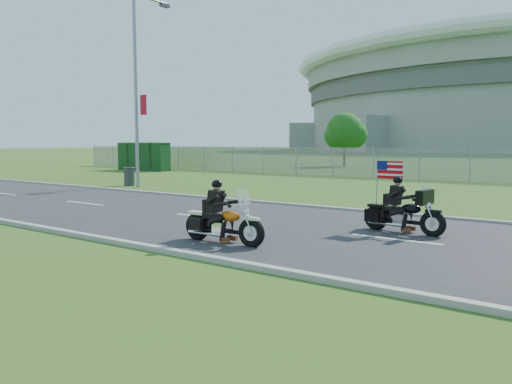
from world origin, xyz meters
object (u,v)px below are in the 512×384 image
Objects in this scene: porta_toilet_a at (161,157)px; porta_toilet_d at (127,156)px; motorcycle_follow at (403,214)px; streetlight at (139,77)px; trash_can at (129,177)px; motorcycle_lead at (222,224)px; porta_toilet_b at (149,157)px; porta_toilet_c at (138,157)px.

porta_toilet_a is 4.20m from porta_toilet_d.
porta_toilet_a is 1.06× the size of motorcycle_follow.
streetlight is 5.29m from trash_can.
porta_toilet_a is 30.24m from motorcycle_lead.
porta_toilet_a reaches higher than motorcycle_lead.
streetlight is 17.40m from motorcycle_follow.
porta_toilet_b is 31.57m from motorcycle_follow.
porta_toilet_d reaches higher than trash_can.
porta_toilet_a and porta_toilet_c have the same top height.
porta_toilet_a is at bearing 129.85° from trash_can.
porta_toilet_d is at bearing 141.15° from motorcycle_lead.
porta_toilet_c is (-2.80, 0.00, 0.00)m from porta_toilet_a.
streetlight reaches higher than porta_toilet_b.
porta_toilet_a is (-10.02, 10.78, -4.49)m from streetlight.
porta_toilet_d is at bearing 156.88° from motorcycle_follow.
porta_toilet_a reaches higher than motorcycle_follow.
streetlight is 15.39m from porta_toilet_a.
streetlight is 16.53m from motorcycle_lead.
streetlight is 17.34m from porta_toilet_c.
motorcycle_follow is at bearing -31.79° from porta_toilet_a.
motorcycle_lead is at bearing -37.36° from porta_toilet_c.
porta_toilet_b is 1.40m from porta_toilet_c.
trash_can is (-16.95, 5.38, -0.02)m from motorcycle_follow.
porta_toilet_b is at bearing 136.65° from streetlight.
motorcycle_lead is 16.76m from trash_can.
porta_toilet_c reaches higher than motorcycle_follow.
porta_toilet_c is 1.00× the size of porta_toilet_d.
motorcycle_lead is (24.36, -19.67, -0.68)m from porta_toilet_b.
porta_toilet_c is 32.42m from motorcycle_lead.
streetlight is 4.35× the size of porta_toilet_a.
porta_toilet_b and porta_toilet_c have the same top height.
porta_toilet_a is 1.05× the size of motorcycle_lead.
porta_toilet_c is 1.06× the size of motorcycle_follow.
porta_toilet_d is at bearing 142.83° from streetlight.
motorcycle_follow is at bearing -18.29° from streetlight.
porta_toilet_c is at bearing 180.00° from porta_toilet_a.
porta_toilet_c and porta_toilet_d have the same top height.
motorcycle_lead is (25.76, -19.67, -0.68)m from porta_toilet_c.
motorcycle_follow is 17.78m from trash_can.
porta_toilet_b is at bearing 180.00° from porta_toilet_a.
porta_toilet_a is at bearing 132.91° from streetlight.
porta_toilet_c is at bearing 139.94° from streetlight.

